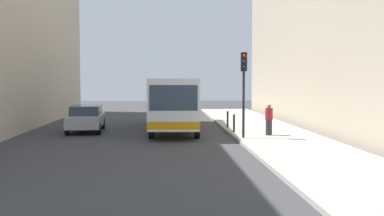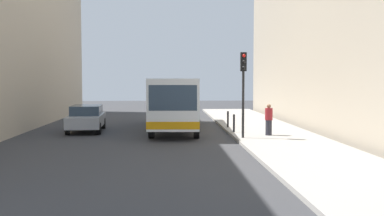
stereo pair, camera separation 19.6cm
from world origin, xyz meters
TOP-DOWN VIEW (x-y plane):
  - ground_plane at (0.00, 0.00)m, footprint 80.00×80.00m
  - sidewalk at (5.40, 0.00)m, footprint 4.40×40.00m
  - building_right at (11.50, 4.00)m, footprint 7.00×32.00m
  - bus at (0.42, 3.79)m, footprint 3.00×11.12m
  - car_beside_bus at (-4.68, 3.06)m, footprint 2.06×4.49m
  - traffic_light at (3.55, -1.38)m, footprint 0.28×0.33m
  - bollard_near at (3.45, 0.98)m, footprint 0.11×0.11m
  - bollard_mid at (3.45, 3.47)m, footprint 0.11×0.11m
  - pedestrian_near_signal at (5.01, -0.44)m, footprint 0.38×0.38m

SIDE VIEW (x-z plane):
  - ground_plane at x=0.00m, z-range 0.00..0.00m
  - sidewalk at x=5.40m, z-range 0.00..0.15m
  - bollard_near at x=3.45m, z-range 0.15..1.10m
  - bollard_mid at x=3.45m, z-range 0.15..1.10m
  - car_beside_bus at x=-4.68m, z-range 0.04..1.52m
  - pedestrian_near_signal at x=5.01m, z-range 0.14..1.72m
  - bus at x=0.42m, z-range 0.23..3.23m
  - traffic_light at x=3.55m, z-range 0.96..5.06m
  - building_right at x=11.50m, z-range 0.00..14.45m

